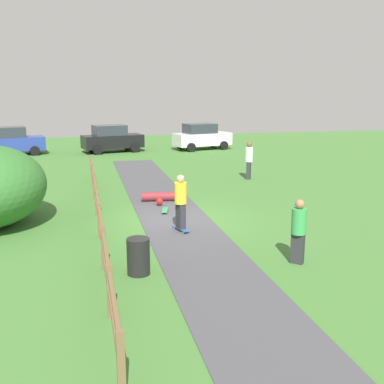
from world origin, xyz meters
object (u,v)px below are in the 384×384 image
at_px(skater_riding, 181,200).
at_px(bystander_green, 299,229).
at_px(parked_car_blue, 11,141).
at_px(skater_fallen, 159,197).
at_px(parked_car_white, 202,137).
at_px(trash_bin, 138,256).
at_px(parked_car_black, 112,139).
at_px(bystander_white, 249,158).
at_px(skateboard_loose, 165,210).

xyz_separation_m(skater_riding, bystander_green, (2.36, -3.38, -0.09)).
bearing_deg(parked_car_blue, skater_fallen, -64.04).
bearing_deg(parked_car_white, trash_bin, -108.06).
bearing_deg(skater_riding, trash_bin, -118.46).
bearing_deg(bystander_green, trash_bin, 176.90).
bearing_deg(parked_car_black, trash_bin, -92.14).
distance_m(bystander_green, parked_car_black, 23.27).
height_order(trash_bin, parked_car_black, parked_car_black).
bearing_deg(trash_bin, parked_car_white, 71.94).
relative_size(bystander_green, parked_car_blue, 0.38).
bearing_deg(parked_car_white, skater_riding, -106.25).
xyz_separation_m(skater_riding, parked_car_white, (5.73, 19.66, -0.06)).
bearing_deg(bystander_green, bystander_white, 76.20).
distance_m(trash_bin, skateboard_loose, 5.81).
xyz_separation_m(bystander_white, parked_car_black, (-5.96, 11.88, -0.08)).
xyz_separation_m(skateboard_loose, parked_car_white, (5.81, 17.26, 0.87)).
bearing_deg(trash_bin, parked_car_black, 87.86).
distance_m(parked_car_black, parked_car_blue, 6.76).
xyz_separation_m(trash_bin, bystander_green, (4.07, -0.22, 0.48)).
distance_m(skater_fallen, parked_car_blue, 17.37).
height_order(skateboard_loose, bystander_white, bystander_white).
bearing_deg(bystander_green, parked_car_black, 97.95).
xyz_separation_m(trash_bin, skater_riding, (1.71, 3.16, 0.57)).
relative_size(trash_bin, skater_riding, 0.50).
xyz_separation_m(bystander_green, parked_car_black, (-3.22, 23.04, 0.03)).
bearing_deg(skater_fallen, skater_riding, -89.65).
height_order(trash_bin, skater_fallen, trash_bin).
bearing_deg(parked_car_blue, parked_car_black, -0.01).
bearing_deg(skater_riding, skater_fallen, 90.35).
relative_size(skateboard_loose, parked_car_white, 0.18).
relative_size(skater_riding, parked_car_white, 0.40).
height_order(bystander_white, parked_car_black, parked_car_black).
distance_m(skater_riding, parked_car_white, 20.48).
bearing_deg(bystander_green, parked_car_blue, 113.42).
bearing_deg(parked_car_black, bystander_white, -63.35).
bearing_deg(bystander_green, skateboard_loose, 112.89).
xyz_separation_m(skater_fallen, parked_car_black, (-0.83, 15.60, 0.76)).
bearing_deg(skateboard_loose, parked_car_blue, 113.59).
distance_m(skateboard_loose, bystander_green, 6.33).
bearing_deg(bystander_white, skater_riding, -123.23).
height_order(bystander_green, parked_car_white, parked_car_white).
bearing_deg(trash_bin, skateboard_loose, 73.66).
xyz_separation_m(trash_bin, skateboard_loose, (1.63, 5.56, -0.36)).
relative_size(skateboard_loose, bystander_white, 0.44).
xyz_separation_m(trash_bin, parked_car_black, (0.85, 22.82, 0.51)).
relative_size(parked_car_white, parked_car_blue, 1.00).
distance_m(trash_bin, skater_fallen, 7.42).
xyz_separation_m(parked_car_white, parked_car_black, (-6.59, -0.00, 0.00)).
distance_m(skater_riding, bystander_white, 9.31).
distance_m(skater_riding, parked_car_black, 19.68).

